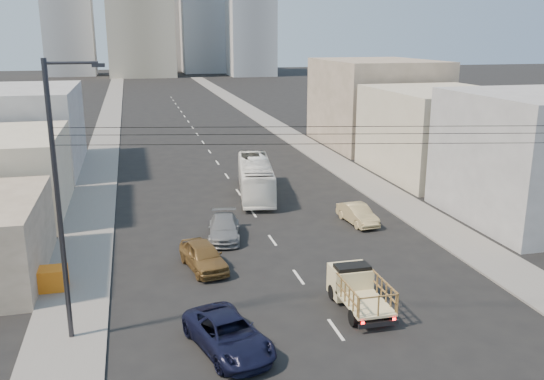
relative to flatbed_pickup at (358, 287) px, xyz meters
name	(u,v)px	position (x,y,z in m)	size (l,w,h in m)	color
ground	(352,353)	(-1.75, -3.77, -1.09)	(420.00, 420.00, 0.00)	black
sidewalk_left	(109,122)	(-13.50, 66.23, -1.03)	(3.50, 180.00, 0.12)	slate
sidewalk_right	(260,117)	(10.00, 66.23, -1.03)	(3.50, 180.00, 0.12)	slate
lane_dashes	(200,138)	(-1.75, 49.23, -1.09)	(0.15, 104.00, 0.01)	silver
flatbed_pickup	(358,287)	(0.00, 0.00, 0.00)	(1.95, 4.41, 1.90)	beige
navy_pickup	(228,334)	(-6.74, -2.32, -0.37)	(2.40, 5.21, 1.45)	black
city_bus	(256,178)	(-0.52, 21.09, 0.39)	(2.49, 10.66, 2.97)	white
sedan_brown	(203,256)	(-6.66, 6.64, -0.32)	(1.83, 4.54, 1.55)	brown
sedan_tan	(358,214)	(4.89, 12.18, -0.42)	(1.43, 4.10, 1.35)	tan
sedan_grey	(224,228)	(-4.72, 11.34, -0.39)	(1.96, 4.83, 1.40)	slate
streetlamp_left	(60,197)	(-13.15, 0.23, 5.34)	(2.36, 0.25, 12.00)	#2D2D33
overhead_wires	(347,135)	(-1.75, -2.27, 7.87)	(23.01, 5.02, 0.72)	black
crate_stack	(49,279)	(-14.75, 5.56, -0.40)	(1.80, 1.20, 1.14)	orange
bldg_right_near	(535,158)	(17.25, 10.23, 3.41)	(10.00, 12.00, 9.00)	gray
bldg_right_mid	(439,133)	(17.75, 24.23, 2.91)	(11.00, 14.00, 8.00)	#BBAF97
bldg_right_far	(375,103)	(18.25, 40.23, 3.91)	(12.00, 16.00, 10.00)	gray
bldg_left_far	(13,130)	(-21.25, 35.23, 2.91)	(12.00, 16.00, 8.00)	gray
midrise_ne	(204,13)	(16.25, 181.23, 18.91)	(16.00, 16.00, 40.00)	#989BA0
midrise_nw	(68,21)	(-27.75, 176.23, 15.91)	(15.00, 15.00, 34.00)	#989BA0
midrise_back	(166,8)	(4.25, 196.23, 20.91)	(18.00, 18.00, 44.00)	gray
midrise_east	(251,31)	(28.25, 161.23, 12.91)	(14.00, 14.00, 28.00)	#989BA0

